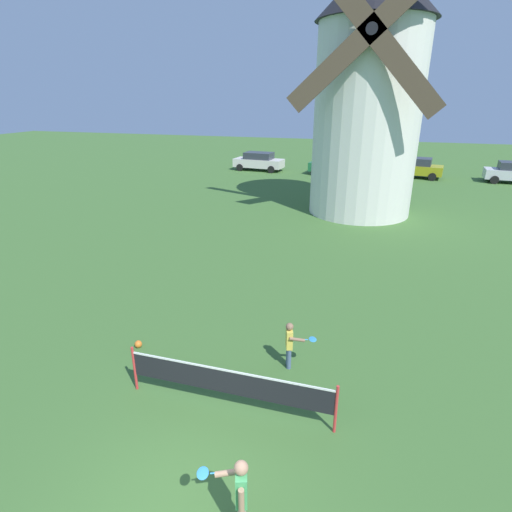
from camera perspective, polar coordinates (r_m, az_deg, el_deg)
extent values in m
plane|color=#3D662D|center=(7.83, -10.74, -31.03)|extent=(120.00, 120.00, 0.00)
cylinder|color=silver|center=(23.27, 15.10, 17.38)|extent=(5.46, 5.46, 9.55)
cylinder|color=black|center=(20.42, 15.89, 28.15)|extent=(0.50, 0.60, 0.50)
cube|color=#4C3D2D|center=(20.27, 15.88, 28.21)|extent=(6.76, 0.12, 7.21)
cube|color=#4C3D2D|center=(20.27, 15.88, 28.21)|extent=(7.21, 0.12, 6.76)
cylinder|color=red|center=(9.73, -16.59, -14.81)|extent=(0.06, 0.06, 1.10)
cylinder|color=red|center=(8.52, 11.10, -20.28)|extent=(0.06, 0.06, 1.10)
cube|color=black|center=(8.80, -3.92, -17.22)|extent=(4.37, 0.01, 0.55)
cube|color=white|center=(8.62, -3.97, -15.69)|extent=(4.37, 0.02, 0.04)
cylinder|color=#9E937F|center=(7.29, -1.96, -32.03)|extent=(0.12, 0.12, 0.62)
cube|color=#4CB266|center=(6.78, -2.04, -29.55)|extent=(0.25, 0.34, 0.55)
sphere|color=tan|center=(6.49, -2.09, -27.46)|extent=(0.21, 0.21, 0.21)
cylinder|color=tan|center=(6.67, -2.07, -30.97)|extent=(0.09, 0.09, 0.42)
cylinder|color=tan|center=(6.83, -3.80, -27.95)|extent=(0.43, 0.21, 0.16)
cylinder|color=#338CCC|center=(6.84, -5.38, -27.92)|extent=(0.22, 0.09, 0.04)
ellipsoid|color=#338CCC|center=(6.86, -7.45, -27.85)|extent=(0.24, 0.28, 0.03)
cylinder|color=slate|center=(10.26, 4.53, -13.65)|extent=(0.11, 0.11, 0.55)
cylinder|color=slate|center=(10.15, 4.62, -14.10)|extent=(0.11, 0.11, 0.55)
cube|color=#E5CC4C|center=(9.91, 4.66, -11.44)|extent=(0.22, 0.30, 0.49)
sphere|color=#89664C|center=(9.74, 4.72, -9.81)|extent=(0.18, 0.18, 0.18)
cylinder|color=#89664C|center=(10.07, 4.55, -11.00)|extent=(0.08, 0.08, 0.37)
cylinder|color=#89664C|center=(9.77, 5.75, -11.53)|extent=(0.38, 0.19, 0.14)
cylinder|color=#338CCC|center=(9.79, 6.62, -11.50)|extent=(0.22, 0.09, 0.04)
ellipsoid|color=#338CCC|center=(9.82, 7.91, -11.44)|extent=(0.25, 0.29, 0.03)
sphere|color=orange|center=(11.37, -16.11, -11.73)|extent=(0.19, 0.19, 0.19)
cube|color=silver|center=(36.69, 0.39, 12.87)|extent=(4.40, 2.06, 0.70)
cube|color=#2D333D|center=(36.60, 0.39, 13.84)|extent=(2.51, 1.69, 0.56)
cylinder|color=black|center=(37.04, 3.02, 12.37)|extent=(0.61, 0.23, 0.60)
cylinder|color=black|center=(35.46, 2.12, 11.98)|extent=(0.61, 0.23, 0.60)
cylinder|color=black|center=(38.06, -1.23, 12.64)|extent=(0.61, 0.23, 0.60)
cylinder|color=black|center=(36.51, -2.28, 12.25)|extent=(0.61, 0.23, 0.60)
cube|color=#1E6638|center=(35.03, 10.75, 12.09)|extent=(4.06, 2.25, 0.70)
cube|color=#2D333D|center=(34.94, 10.82, 13.11)|extent=(2.35, 1.80, 0.56)
cylinder|color=black|center=(35.60, 13.14, 11.48)|extent=(0.62, 0.27, 0.60)
cylinder|color=black|center=(33.97, 12.49, 11.07)|extent=(0.62, 0.27, 0.60)
cylinder|color=black|center=(36.24, 9.03, 11.94)|extent=(0.62, 0.27, 0.60)
cylinder|color=black|center=(34.63, 8.20, 11.55)|extent=(0.62, 0.27, 0.60)
cube|color=#999919|center=(35.75, 21.30, 11.21)|extent=(4.33, 2.32, 0.70)
cube|color=#2D333D|center=(35.66, 21.44, 12.20)|extent=(2.51, 1.84, 0.56)
cylinder|color=black|center=(36.57, 23.56, 10.53)|extent=(0.62, 0.27, 0.60)
cylinder|color=black|center=(34.89, 23.39, 10.10)|extent=(0.62, 0.27, 0.60)
cylinder|color=black|center=(36.78, 19.17, 11.17)|extent=(0.62, 0.27, 0.60)
cylinder|color=black|center=(35.11, 18.79, 10.78)|extent=(0.62, 0.27, 0.60)
cylinder|color=black|center=(37.35, 29.98, 9.66)|extent=(0.61, 0.22, 0.60)
cylinder|color=black|center=(35.70, 30.34, 9.16)|extent=(0.61, 0.22, 0.60)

